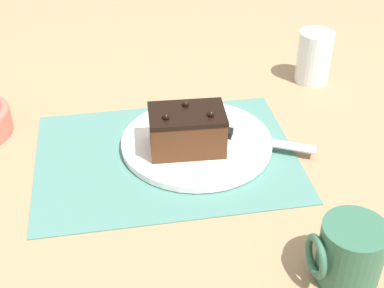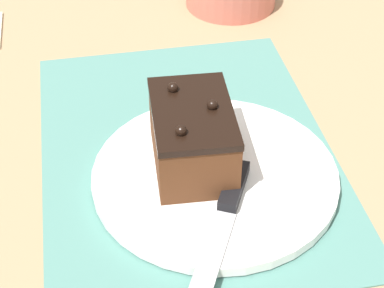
% 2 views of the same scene
% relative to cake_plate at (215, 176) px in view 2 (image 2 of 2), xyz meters
% --- Properties ---
extents(ground_plane, '(3.00, 3.00, 0.00)m').
position_rel_cake_plate_xyz_m(ground_plane, '(0.06, 0.02, -0.01)').
color(ground_plane, '#9E7F5B').
extents(placemat_woven, '(0.46, 0.34, 0.00)m').
position_rel_cake_plate_xyz_m(placemat_woven, '(0.06, 0.02, -0.01)').
color(placemat_woven, slate).
rests_on(placemat_woven, ground_plane).
extents(cake_plate, '(0.27, 0.27, 0.01)m').
position_rel_cake_plate_xyz_m(cake_plate, '(0.00, 0.00, 0.00)').
color(cake_plate, white).
rests_on(cake_plate, placemat_woven).
extents(chocolate_cake, '(0.14, 0.09, 0.08)m').
position_rel_cake_plate_xyz_m(chocolate_cake, '(0.02, 0.02, 0.04)').
color(chocolate_cake, '#512D19').
rests_on(chocolate_cake, cake_plate).
extents(serving_knife, '(0.21, 0.12, 0.01)m').
position_rel_cake_plate_xyz_m(serving_knife, '(-0.07, 0.00, 0.01)').
color(serving_knife, black).
rests_on(serving_knife, cake_plate).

